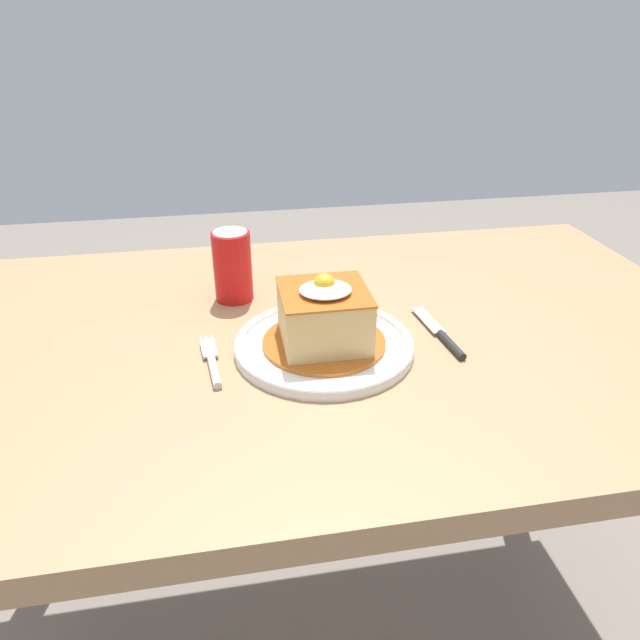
% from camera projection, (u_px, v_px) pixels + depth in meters
% --- Properties ---
extents(ground_plane, '(6.00, 6.00, 0.00)m').
position_uv_depth(ground_plane, '(318.00, 631.00, 1.30)').
color(ground_plane, slate).
extents(dining_table, '(1.35, 0.81, 0.76)m').
position_uv_depth(dining_table, '(317.00, 389.00, 0.99)').
color(dining_table, '#A87F56').
rests_on(dining_table, ground_plane).
extents(main_plate, '(0.27, 0.27, 0.02)m').
position_uv_depth(main_plate, '(322.00, 344.00, 0.88)').
color(main_plate, white).
rests_on(main_plate, dining_table).
extents(sandwich_meal, '(0.18, 0.18, 0.11)m').
position_uv_depth(sandwich_meal, '(322.00, 318.00, 0.86)').
color(sandwich_meal, '#B75B1E').
rests_on(sandwich_meal, main_plate).
extents(fork, '(0.03, 0.14, 0.01)m').
position_uv_depth(fork, '(212.00, 364.00, 0.84)').
color(fork, silver).
rests_on(fork, dining_table).
extents(knife, '(0.03, 0.17, 0.01)m').
position_uv_depth(knife, '(444.00, 337.00, 0.91)').
color(knife, '#262628').
rests_on(knife, dining_table).
extents(soda_can, '(0.07, 0.07, 0.12)m').
position_uv_depth(soda_can, '(233.00, 266.00, 1.01)').
color(soda_can, red).
rests_on(soda_can, dining_table).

